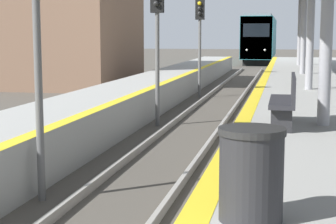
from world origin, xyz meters
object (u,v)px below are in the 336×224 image
Objects in this scene: trash_bin at (251,174)px; bench at (286,99)px; train at (260,39)px; signal_far at (200,28)px; signal_near at (36,16)px; signal_mid at (157,24)px.

bench is at bearing 86.84° from trash_bin.
train is 3.98× the size of signal_far.
signal_near is at bearing -149.55° from bench.
train is 39.12m from signal_mid.
signal_far reaches higher than bench.
bench is at bearing 30.45° from signal_near.
signal_far is at bearing 89.13° from signal_near.
signal_near is 1.00× the size of signal_mid.
train is 31.61m from signal_far.
signal_near is at bearing -91.19° from signal_mid.
signal_mid is 7.52m from signal_far.
signal_mid is 4.94× the size of trash_bin.
trash_bin is 0.46× the size of bench.
signal_far is at bearing 105.32° from bench.
signal_near is at bearing 137.70° from trash_bin.
train reaches higher than signal_mid.
signal_far is at bearing -91.95° from train.
signal_far is at bearing 100.05° from trash_bin.
signal_mid is at bearing 88.81° from signal_near.
train reaches higher than trash_bin.
trash_bin is at bearing -79.95° from signal_far.
bench is (2.44, -44.42, -0.76)m from train.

